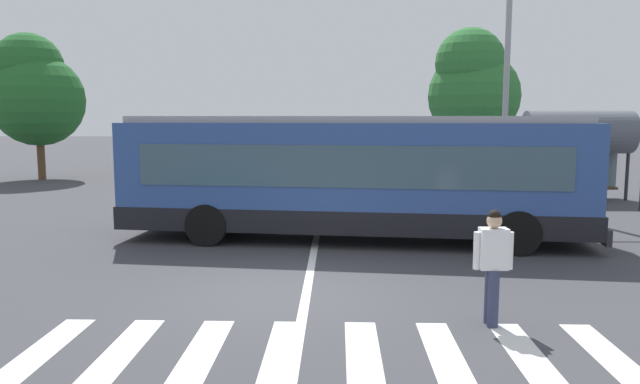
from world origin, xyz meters
The scene contains 12 objects.
ground_plane centered at (0.00, 0.00, 0.00)m, with size 160.00×160.00×0.00m, color #3D3D42.
city_transit_bus centered at (1.28, 4.59, 1.59)m, with size 11.56×3.78×3.06m.
pedestrian_crossing_street centered at (3.18, -1.53, 0.97)m, with size 0.58×0.34×1.72m.
parked_car_blue centered at (-3.82, 16.11, 0.77)m, with size 1.88×4.50×1.35m.
parked_car_champagne centered at (-1.09, 16.10, 0.77)m, with size 1.93×4.53×1.35m.
parked_car_black centered at (1.79, 15.92, 0.77)m, with size 2.16×4.63×1.35m.
bus_stop_shelter centered at (9.60, 11.96, 2.42)m, with size 3.80×1.54×3.25m.
twin_arm_street_lamp centered at (6.74, 11.15, 6.02)m, with size 4.27×0.32×9.94m.
background_tree_left centered at (-13.56, 18.54, 4.26)m, with size 4.37×4.37×6.98m.
background_tree_right centered at (7.43, 19.58, 4.48)m, with size 4.44×4.44×7.25m.
crosswalk_painted_stripes centered at (0.73, -3.16, 0.00)m, with size 7.82×3.34×0.01m.
lane_center_line centered at (0.38, 2.00, 0.00)m, with size 0.16×24.00×0.01m, color silver.
Camera 1 is at (0.92, -10.17, 3.06)m, focal length 33.83 mm.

